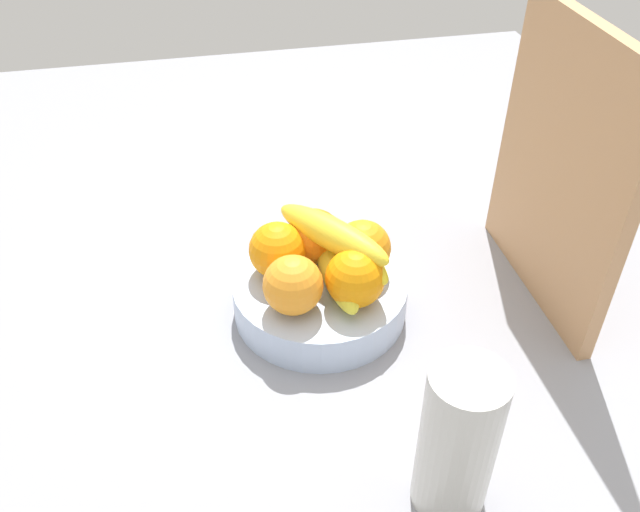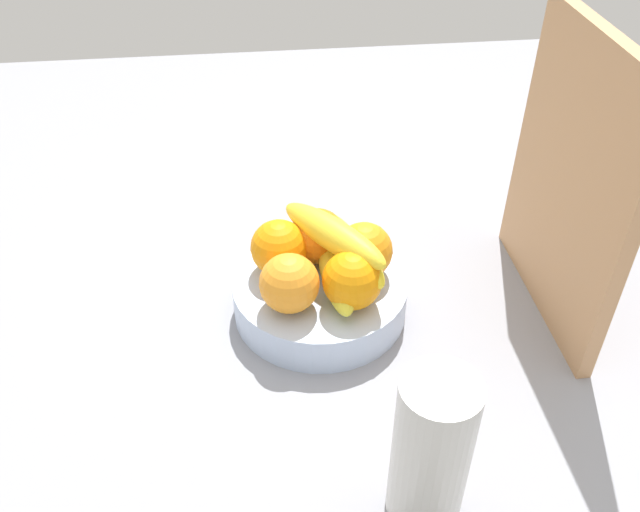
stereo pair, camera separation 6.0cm
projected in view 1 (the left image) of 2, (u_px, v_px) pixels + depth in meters
The scene contains 10 objects.
ground_plane at pixel (310, 326), 87.93cm from camera, with size 180.00×140.00×3.00cm, color gray.
fruit_bowl at pixel (320, 296), 86.63cm from camera, with size 22.19×22.19×5.00cm, color silver.
orange_front_left at pixel (293, 285), 78.94cm from camera, with size 7.20×7.20×7.20cm, color orange.
orange_front_right at pixel (355, 278), 79.93cm from camera, with size 7.20×7.20×7.20cm, color orange.
orange_center at pixel (362, 248), 84.46cm from camera, with size 7.20×7.20×7.20cm, color orange.
orange_back_left at pixel (314, 236), 86.40cm from camera, with size 7.20×7.20×7.20cm, color orange.
orange_back_right at pixel (277, 250), 84.14cm from camera, with size 7.20×7.20×7.20cm, color orange.
banana_bunch at pixel (338, 249), 83.33cm from camera, with size 18.63×13.38×8.40cm.
cutting_board at pixel (561, 172), 80.81cm from camera, with size 28.00×1.80×36.00cm, color tan.
thermos_tumbler at pixel (458, 441), 61.61cm from camera, with size 7.25×7.25×17.58cm, color beige.
Camera 1 is at (61.99, -11.78, 60.43)cm, focal length 37.88 mm.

